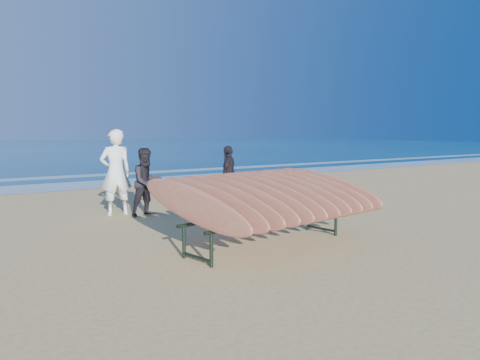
{
  "coord_description": "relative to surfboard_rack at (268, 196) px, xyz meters",
  "views": [
    {
      "loc": [
        -5.28,
        -6.75,
        1.91
      ],
      "look_at": [
        0.0,
        0.8,
        0.95
      ],
      "focal_mm": 35.0,
      "sensor_mm": 36.0,
      "label": 1
    }
  ],
  "objects": [
    {
      "name": "foam_near",
      "position": [
        0.51,
        10.72,
        -0.83
      ],
      "size": [
        160.0,
        160.0,
        0.0
      ],
      "primitive_type": "plane",
      "color": "white",
      "rests_on": "ground"
    },
    {
      "name": "person_dark_a",
      "position": [
        -0.47,
        3.82,
        -0.07
      ],
      "size": [
        0.82,
        0.68,
        1.54
      ],
      "primitive_type": "imported",
      "rotation": [
        0.0,
        0.0,
        0.13
      ],
      "color": "black",
      "rests_on": "ground"
    },
    {
      "name": "foam_far",
      "position": [
        0.51,
        14.22,
        -0.83
      ],
      "size": [
        160.0,
        160.0,
        0.0
      ],
      "primitive_type": "plane",
      "color": "white",
      "rests_on": "ground"
    },
    {
      "name": "ground",
      "position": [
        0.51,
        0.72,
        -0.84
      ],
      "size": [
        120.0,
        120.0,
        0.0
      ],
      "primitive_type": "plane",
      "color": "tan",
      "rests_on": "ground"
    },
    {
      "name": "person_white",
      "position": [
        -1.01,
        4.3,
        0.14
      ],
      "size": [
        0.76,
        0.53,
        1.96
      ],
      "primitive_type": "imported",
      "rotation": [
        0.0,
        0.0,
        3.05
      ],
      "color": "white",
      "rests_on": "ground"
    },
    {
      "name": "person_dark_b",
      "position": [
        2.1,
        4.34,
        -0.07
      ],
      "size": [
        0.93,
        0.86,
        1.53
      ],
      "primitive_type": "imported",
      "rotation": [
        0.0,
        0.0,
        3.84
      ],
      "color": "black",
      "rests_on": "ground"
    },
    {
      "name": "surfboard_rack",
      "position": [
        0.0,
        0.0,
        0.0
      ],
      "size": [
        3.49,
        2.97,
        1.31
      ],
      "rotation": [
        0.0,
        0.0,
        0.14
      ],
      "color": "black",
      "rests_on": "ground"
    }
  ]
}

